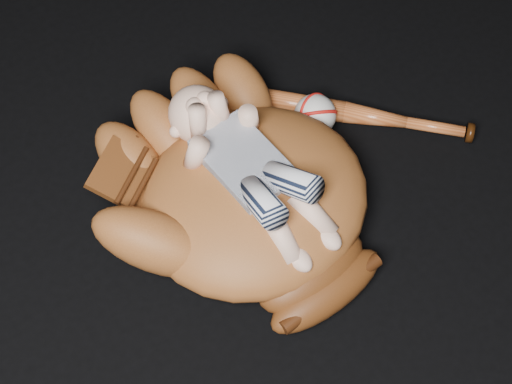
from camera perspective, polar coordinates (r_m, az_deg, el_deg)
baseball_glove at (r=1.18m, az=-0.13°, el=-0.05°), size 0.46×0.52×0.16m
newborn_baby at (r=1.15m, az=-0.05°, el=1.45°), size 0.16×0.34×0.14m
baseball_bat at (r=1.35m, az=7.39°, el=5.63°), size 0.28×0.33×0.04m
baseball at (r=1.32m, az=4.32°, el=5.60°), size 0.08×0.08×0.07m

